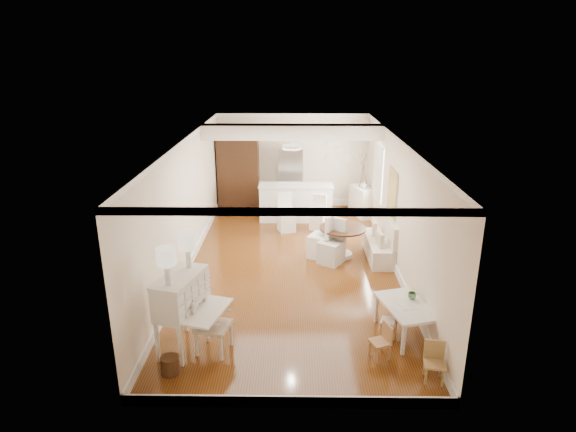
{
  "coord_description": "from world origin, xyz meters",
  "views": [
    {
      "loc": [
        0.05,
        -9.74,
        4.49
      ],
      "look_at": [
        -0.08,
        0.3,
        1.07
      ],
      "focal_mm": 30.0,
      "sensor_mm": 36.0,
      "label": 1
    }
  ],
  "objects_px": {
    "slip_chair_far": "(322,236)",
    "dining_table": "(342,242)",
    "fridge": "(302,180)",
    "secretary_bureau": "(182,312)",
    "slip_chair_near": "(331,242)",
    "bar_stool_left": "(286,213)",
    "kids_chair_a": "(380,342)",
    "kids_chair_c": "(434,363)",
    "pantry_cabinet": "(239,171)",
    "breakfast_counter": "(296,202)",
    "bar_stool_right": "(318,213)",
    "sideboard": "(362,202)",
    "kids_chair_b": "(389,321)",
    "kids_table": "(405,320)",
    "gustavian_armchair": "(213,325)",
    "wicker_basket": "(170,365)"
  },
  "relations": [
    {
      "from": "pantry_cabinet",
      "to": "sideboard",
      "type": "distance_m",
      "value": 3.73
    },
    {
      "from": "kids_chair_b",
      "to": "kids_chair_c",
      "type": "relative_size",
      "value": 0.93
    },
    {
      "from": "gustavian_armchair",
      "to": "sideboard",
      "type": "bearing_deg",
      "value": -11.05
    },
    {
      "from": "slip_chair_far",
      "to": "breakfast_counter",
      "type": "bearing_deg",
      "value": -140.34
    },
    {
      "from": "gustavian_armchair",
      "to": "bar_stool_left",
      "type": "bearing_deg",
      "value": 3.44
    },
    {
      "from": "kids_chair_b",
      "to": "pantry_cabinet",
      "type": "bearing_deg",
      "value": -135.05
    },
    {
      "from": "dining_table",
      "to": "slip_chair_near",
      "type": "distance_m",
      "value": 0.46
    },
    {
      "from": "kids_chair_b",
      "to": "pantry_cabinet",
      "type": "height_order",
      "value": "pantry_cabinet"
    },
    {
      "from": "secretary_bureau",
      "to": "fridge",
      "type": "xyz_separation_m",
      "value": [
        2.0,
        7.27,
        0.26
      ]
    },
    {
      "from": "slip_chair_near",
      "to": "bar_stool_left",
      "type": "bearing_deg",
      "value": 151.36
    },
    {
      "from": "dining_table",
      "to": "slip_chair_far",
      "type": "distance_m",
      "value": 0.51
    },
    {
      "from": "secretary_bureau",
      "to": "bar_stool_left",
      "type": "xyz_separation_m",
      "value": [
        1.55,
        5.32,
        -0.13
      ]
    },
    {
      "from": "gustavian_armchair",
      "to": "kids_chair_c",
      "type": "bearing_deg",
      "value": -87.79
    },
    {
      "from": "kids_table",
      "to": "wicker_basket",
      "type": "bearing_deg",
      "value": -163.81
    },
    {
      "from": "kids_chair_b",
      "to": "pantry_cabinet",
      "type": "xyz_separation_m",
      "value": [
        -3.24,
        6.92,
        0.87
      ]
    },
    {
      "from": "pantry_cabinet",
      "to": "gustavian_armchair",
      "type": "bearing_deg",
      "value": -86.94
    },
    {
      "from": "slip_chair_near",
      "to": "pantry_cabinet",
      "type": "bearing_deg",
      "value": 156.07
    },
    {
      "from": "secretary_bureau",
      "to": "dining_table",
      "type": "xyz_separation_m",
      "value": [
        2.86,
        3.65,
        -0.27
      ]
    },
    {
      "from": "slip_chair_near",
      "to": "slip_chair_far",
      "type": "height_order",
      "value": "slip_chair_far"
    },
    {
      "from": "breakfast_counter",
      "to": "bar_stool_right",
      "type": "xyz_separation_m",
      "value": [
        0.59,
        -0.74,
        -0.06
      ]
    },
    {
      "from": "dining_table",
      "to": "fridge",
      "type": "distance_m",
      "value": 3.76
    },
    {
      "from": "kids_chair_a",
      "to": "sideboard",
      "type": "relative_size",
      "value": 0.65
    },
    {
      "from": "secretary_bureau",
      "to": "slip_chair_near",
      "type": "bearing_deg",
      "value": 68.0
    },
    {
      "from": "breakfast_counter",
      "to": "fridge",
      "type": "distance_m",
      "value": 1.14
    },
    {
      "from": "slip_chair_far",
      "to": "bar_stool_left",
      "type": "bearing_deg",
      "value": -126.87
    },
    {
      "from": "dining_table",
      "to": "fridge",
      "type": "xyz_separation_m",
      "value": [
        -0.86,
        3.62,
        0.54
      ]
    },
    {
      "from": "kids_chair_b",
      "to": "dining_table",
      "type": "relative_size",
      "value": 0.53
    },
    {
      "from": "bar_stool_right",
      "to": "sideboard",
      "type": "height_order",
      "value": "bar_stool_right"
    },
    {
      "from": "dining_table",
      "to": "fridge",
      "type": "bearing_deg",
      "value": 103.4
    },
    {
      "from": "kids_chair_b",
      "to": "sideboard",
      "type": "relative_size",
      "value": 0.64
    },
    {
      "from": "wicker_basket",
      "to": "pantry_cabinet",
      "type": "xyz_separation_m",
      "value": [
        0.17,
        7.96,
        1.01
      ]
    },
    {
      "from": "secretary_bureau",
      "to": "bar_stool_left",
      "type": "height_order",
      "value": "secretary_bureau"
    },
    {
      "from": "slip_chair_far",
      "to": "kids_table",
      "type": "bearing_deg",
      "value": 47.68
    },
    {
      "from": "kids_chair_a",
      "to": "breakfast_counter",
      "type": "relative_size",
      "value": 0.28
    },
    {
      "from": "slip_chair_near",
      "to": "fridge",
      "type": "height_order",
      "value": "fridge"
    },
    {
      "from": "breakfast_counter",
      "to": "fridge",
      "type": "xyz_separation_m",
      "value": [
        0.2,
        1.05,
        0.39
      ]
    },
    {
      "from": "bar_stool_left",
      "to": "bar_stool_right",
      "type": "distance_m",
      "value": 0.85
    },
    {
      "from": "kids_chair_b",
      "to": "slip_chair_far",
      "type": "bearing_deg",
      "value": -143.76
    },
    {
      "from": "kids_chair_a",
      "to": "kids_chair_c",
      "type": "bearing_deg",
      "value": 30.37
    },
    {
      "from": "kids_chair_c",
      "to": "pantry_cabinet",
      "type": "height_order",
      "value": "pantry_cabinet"
    },
    {
      "from": "fridge",
      "to": "slip_chair_near",
      "type": "bearing_deg",
      "value": -81.61
    },
    {
      "from": "slip_chair_far",
      "to": "dining_table",
      "type": "bearing_deg",
      "value": 120.08
    },
    {
      "from": "secretary_bureau",
      "to": "slip_chair_near",
      "type": "distance_m",
      "value": 4.2
    },
    {
      "from": "kids_table",
      "to": "kids_chair_a",
      "type": "distance_m",
      "value": 0.83
    },
    {
      "from": "kids_table",
      "to": "dining_table",
      "type": "height_order",
      "value": "dining_table"
    },
    {
      "from": "secretary_bureau",
      "to": "fridge",
      "type": "relative_size",
      "value": 0.71
    },
    {
      "from": "wicker_basket",
      "to": "kids_chair_b",
      "type": "xyz_separation_m",
      "value": [
        3.4,
        1.04,
        0.15
      ]
    },
    {
      "from": "dining_table",
      "to": "sideboard",
      "type": "xyz_separation_m",
      "value": [
        0.84,
        2.98,
        0.06
      ]
    },
    {
      "from": "slip_chair_near",
      "to": "bar_stool_left",
      "type": "xyz_separation_m",
      "value": [
        -1.03,
        2.02,
        -0.0
      ]
    },
    {
      "from": "slip_chair_far",
      "to": "pantry_cabinet",
      "type": "distance_m",
      "value": 4.37
    }
  ]
}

